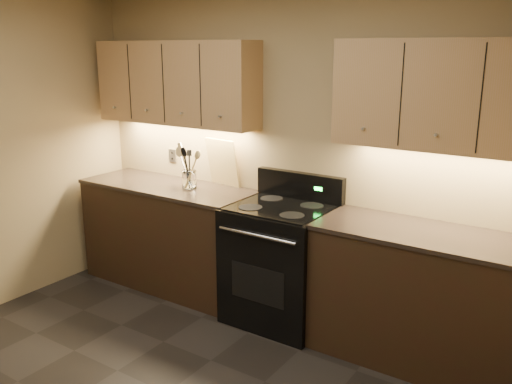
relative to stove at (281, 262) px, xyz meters
The scene contains 14 objects.
wall_back 0.88m from the stove, 104.10° to the left, with size 4.00×0.04×2.60m, color #9F895E.
counter_left 1.18m from the stove, behind, with size 1.62×0.62×0.93m.
counter_right 1.10m from the stove, ahead, with size 1.46×0.62×0.93m.
stove is the anchor object (origin of this frame).
upper_cab_left 1.78m from the stove, behind, with size 1.60×0.30×0.70m, color #A57B52.
upper_cab_right 1.73m from the stove, ahead, with size 1.44×0.30×0.70m, color #A57B52.
outlet_plate 1.55m from the stove, 167.24° to the left, with size 0.09×0.01×0.12m, color #B2B5BA.
utensil_crock 1.08m from the stove, behind, with size 0.13×0.13×0.16m.
cutting_board 1.04m from the stove, 160.51° to the left, with size 0.33×0.02×0.42m, color #D5BD73.
wooden_spoon 1.16m from the stove, behind, with size 0.06×0.06×0.33m, color #D5BD73, non-canonical shape.
black_spoon 1.15m from the stove, behind, with size 0.06×0.06×0.35m, color black, non-canonical shape.
black_turner 1.12m from the stove, behind, with size 0.08×0.08×0.32m, color black, non-canonical shape.
steel_spatula 1.13m from the stove, behind, with size 0.08×0.08×0.40m, color silver, non-canonical shape.
steel_skimmer 1.12m from the stove, behind, with size 0.09×0.09×0.34m, color silver, non-canonical shape.
Camera 1 is at (2.10, -1.69, 2.09)m, focal length 38.00 mm.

